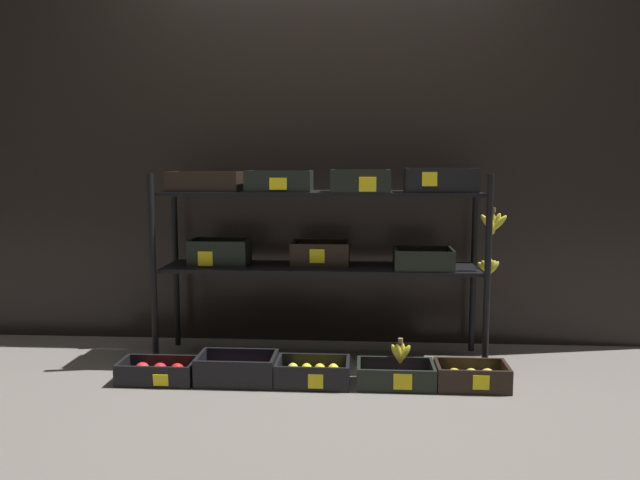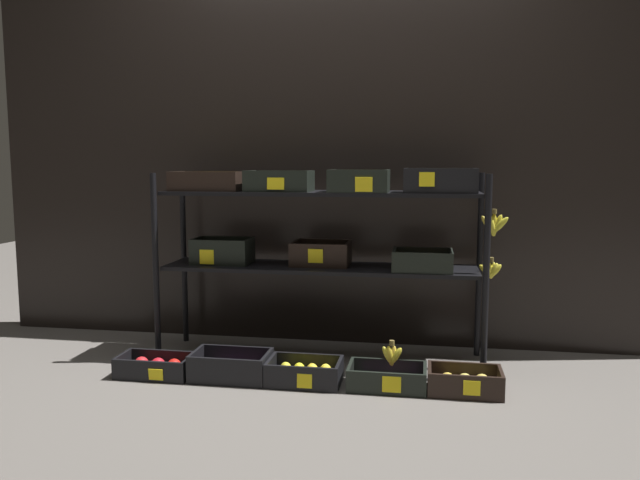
{
  "view_description": "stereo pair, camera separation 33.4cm",
  "coord_description": "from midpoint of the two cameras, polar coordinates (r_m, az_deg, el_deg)",
  "views": [
    {
      "loc": [
        0.22,
        -3.31,
        1.06
      ],
      "look_at": [
        0.0,
        0.0,
        0.65
      ],
      "focal_mm": 35.09,
      "sensor_mm": 36.0,
      "label": 1
    },
    {
      "loc": [
        0.55,
        -3.27,
        1.06
      ],
      "look_at": [
        0.0,
        0.0,
        0.65
      ],
      "focal_mm": 35.09,
      "sensor_mm": 36.0,
      "label": 2
    }
  ],
  "objects": [
    {
      "name": "crate_ground_apple_gold",
      "position": [
        3.08,
        10.63,
        -12.32
      ],
      "size": [
        0.34,
        0.21,
        0.12
      ],
      "color": "black",
      "rests_on": "ground_plane"
    },
    {
      "name": "banana_bunch_loose",
      "position": [
        3.02,
        4.17,
        -10.29
      ],
      "size": [
        0.11,
        0.04,
        0.12
      ],
      "color": "brown",
      "rests_on": "crate_ground_right_plum"
    },
    {
      "name": "crate_ground_plum",
      "position": [
        3.16,
        -10.65,
        -11.8
      ],
      "size": [
        0.38,
        0.23,
        0.14
      ],
      "color": "black",
      "rests_on": "ground_plane"
    },
    {
      "name": "storefront_wall",
      "position": [
        3.71,
        -2.19,
        8.18
      ],
      "size": [
        4.1,
        0.12,
        2.27
      ],
      "primitive_type": "cube",
      "color": "black",
      "rests_on": "ground_plane"
    },
    {
      "name": "ground_plane",
      "position": [
        3.48,
        -2.8,
        -10.74
      ],
      "size": [
        10.0,
        10.0,
        0.0
      ],
      "primitive_type": "plane",
      "color": "#605B56"
    },
    {
      "name": "crate_ground_lemon",
      "position": [
        3.09,
        -3.83,
        -12.16
      ],
      "size": [
        0.35,
        0.23,
        0.12
      ],
      "color": "black",
      "rests_on": "ground_plane"
    },
    {
      "name": "display_rack",
      "position": [
        3.31,
        -2.69,
        1.42
      ],
      "size": [
        1.84,
        0.43,
        1.04
      ],
      "color": "black",
      "rests_on": "ground_plane"
    },
    {
      "name": "crate_ground_apple_red",
      "position": [
        3.26,
        -17.48,
        -11.5
      ],
      "size": [
        0.37,
        0.21,
        0.1
      ],
      "color": "black",
      "rests_on": "ground_plane"
    },
    {
      "name": "crate_ground_right_plum",
      "position": [
        3.07,
        3.76,
        -12.43
      ],
      "size": [
        0.37,
        0.23,
        0.11
      ],
      "color": "black",
      "rests_on": "ground_plane"
    }
  ]
}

